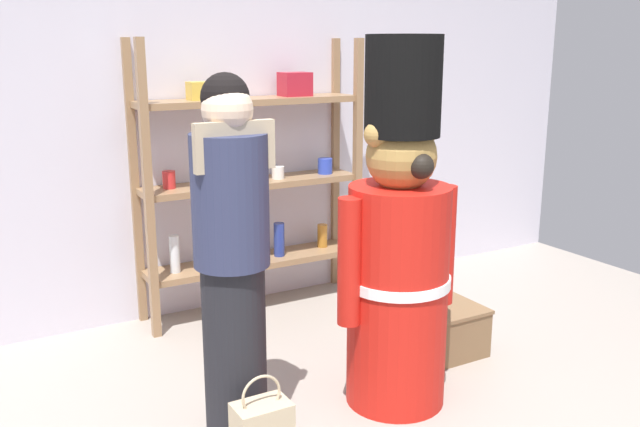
# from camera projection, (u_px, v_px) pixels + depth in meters

# --- Properties ---
(back_wall) EXTENTS (6.40, 0.12, 2.60)m
(back_wall) POSITION_uv_depth(u_px,v_px,m) (188.00, 114.00, 4.39)
(back_wall) COLOR silver
(back_wall) RESTS_ON ground_plane
(merchandise_shelf) EXTENTS (1.49, 0.35, 1.77)m
(merchandise_shelf) POSITION_uv_depth(u_px,v_px,m) (253.00, 178.00, 4.47)
(merchandise_shelf) COLOR #93704C
(merchandise_shelf) RESTS_ON ground_plane
(teddy_bear_guard) EXTENTS (0.66, 0.50, 1.77)m
(teddy_bear_guard) POSITION_uv_depth(u_px,v_px,m) (399.00, 251.00, 3.27)
(teddy_bear_guard) COLOR red
(teddy_bear_guard) RESTS_ON ground_plane
(person_shopper) EXTENTS (0.34, 0.32, 1.62)m
(person_shopper) POSITION_uv_depth(u_px,v_px,m) (232.00, 257.00, 2.92)
(person_shopper) COLOR black
(person_shopper) RESTS_ON ground_plane
(display_crate) EXTENTS (0.36, 0.36, 0.28)m
(display_crate) POSITION_uv_depth(u_px,v_px,m) (448.00, 329.00, 3.95)
(display_crate) COLOR brown
(display_crate) RESTS_ON ground_plane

